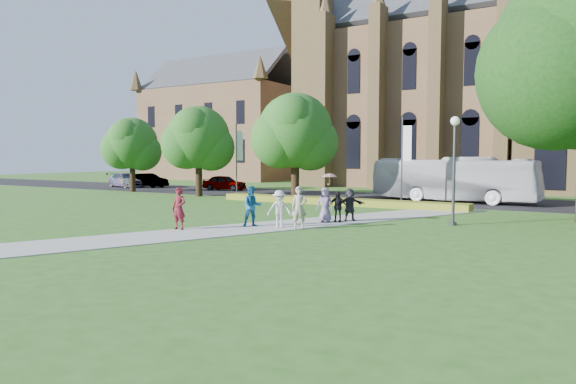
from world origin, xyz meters
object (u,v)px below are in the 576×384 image
Objects in this scene: streetlamp at (454,157)px; car_0 at (224,183)px; tour_coach at (453,179)px; pedestrian_0 at (179,208)px; car_1 at (148,180)px; car_2 at (126,180)px.

car_0 is at bearing 150.23° from streetlamp.
pedestrian_0 is at bearing 165.95° from tour_coach.
car_2 is at bearing 105.33° from car_1.
tour_coach is 22.16m from pedestrian_0.
car_2 reaches higher than car_1.
car_0 is (-22.26, 1.59, -0.90)m from tour_coach.
pedestrian_0 reaches higher than car_2.
car_0 is at bearing -70.81° from car_2.
pedestrian_0 is (-10.20, -8.09, -2.31)m from streetlamp.
car_0 is at bearing 116.71° from pedestrian_0.
streetlamp reaches higher than pedestrian_0.
pedestrian_0 is at bearing -153.61° from car_0.
tour_coach is (-3.02, 12.87, -1.64)m from streetlamp.
pedestrian_0 is (15.08, -22.55, 0.23)m from car_0.
car_1 reaches higher than car_0.
pedestrian_0 is (27.41, -21.13, 0.22)m from car_2.
pedestrian_0 is (24.87, -21.95, 0.23)m from car_1.
tour_coach is at bearing 103.21° from streetlamp.
car_2 is at bearing 160.88° from streetlamp.
streetlamp is 0.45× the size of tour_coach.
tour_coach is at bearing 64.03° from pedestrian_0.
tour_coach is 2.26× the size of car_2.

